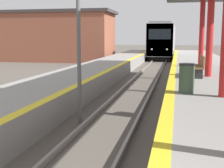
# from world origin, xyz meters

# --- Properties ---
(train) EXTENTS (2.77, 16.70, 4.20)m
(train) POSITION_xyz_m (0.00, 38.77, 2.14)
(train) COLOR black
(train) RESTS_ON ground
(signal_near) EXTENTS (0.36, 0.31, 4.92)m
(signal_near) POSITION_xyz_m (-0.98, 6.95, 3.41)
(signal_near) COLOR #595959
(signal_near) RESTS_ON ground
(trash_bin) EXTENTS (0.49, 0.49, 0.91)m
(trash_bin) POSITION_xyz_m (2.14, 7.97, 1.32)
(trash_bin) COLOR #384C38
(trash_bin) RESTS_ON platform_right
(bench) EXTENTS (0.44, 1.78, 0.92)m
(bench) POSITION_xyz_m (2.78, 12.14, 1.36)
(bench) COLOR brown
(bench) RESTS_ON platform_right
(station_building) EXTENTS (14.57, 5.48, 5.28)m
(station_building) POSITION_xyz_m (-11.97, 30.05, 2.65)
(station_building) COLOR brown
(station_building) RESTS_ON ground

